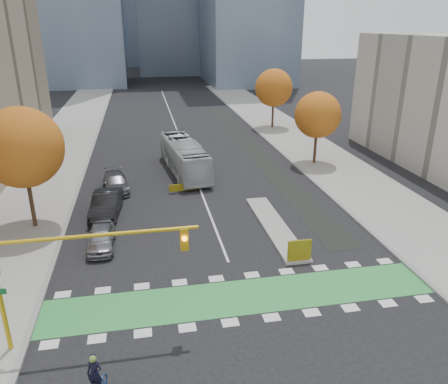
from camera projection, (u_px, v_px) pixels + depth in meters
name	position (u px, v px, depth m)	size (l,w,h in m)	color
ground	(249.00, 315.00, 20.81)	(300.00, 300.00, 0.00)	black
sidewalk_west	(37.00, 187.00, 36.76)	(7.00, 120.00, 0.15)	gray
sidewalk_east	(337.00, 169.00, 41.45)	(7.00, 120.00, 0.15)	gray
curb_west	(80.00, 185.00, 37.36)	(0.30, 120.00, 0.16)	gray
curb_east	(302.00, 171.00, 40.84)	(0.30, 120.00, 0.16)	gray
bike_crossing	(242.00, 297.00, 22.18)	(20.00, 3.00, 0.01)	green
centre_line	(176.00, 129.00, 57.45)	(0.15, 70.00, 0.01)	silver
bike_lane_paint	(250.00, 145.00, 49.59)	(2.50, 50.00, 0.01)	black
median_island	(274.00, 226.00, 29.72)	(1.60, 10.00, 0.16)	gray
hazard_board	(299.00, 250.00, 25.07)	(1.40, 0.12, 1.30)	yellow
tree_west	(22.00, 148.00, 27.69)	(5.20, 5.20, 8.22)	#332114
tree_east_near	(318.00, 115.00, 41.29)	(4.40, 4.40, 7.08)	#332114
tree_east_far	(274.00, 88.00, 55.90)	(4.80, 4.80, 7.65)	#332114
traffic_signal_west	(62.00, 262.00, 17.51)	(8.53, 0.56, 5.20)	#BF9914
bus	(184.00, 156.00, 40.21)	(2.54, 10.86, 3.02)	silver
parked_car_a	(101.00, 238.00, 26.82)	(1.59, 3.95, 1.35)	gray
parked_car_b	(106.00, 204.00, 31.34)	(1.79, 5.13, 1.69)	black
parked_car_c	(116.00, 183.00, 36.06)	(1.91, 4.71, 1.37)	#525157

